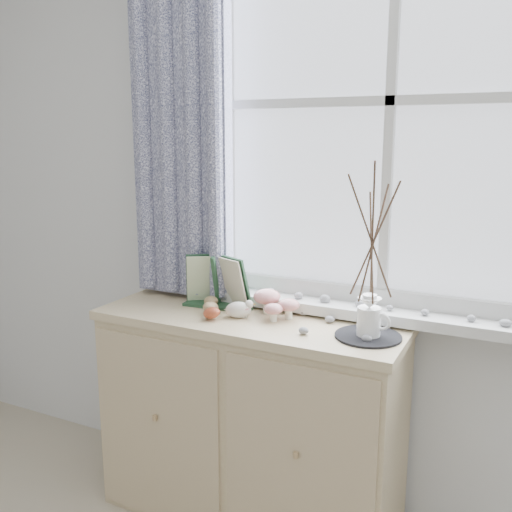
{
  "coord_description": "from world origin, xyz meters",
  "views": [
    {
      "loc": [
        0.8,
        -0.11,
        1.53
      ],
      "look_at": [
        -0.1,
        1.7,
        1.1
      ],
      "focal_mm": 40.0,
      "sensor_mm": 36.0,
      "label": 1
    }
  ],
  "objects_px": {
    "sideboard": "(250,418)",
    "twig_pitcher": "(372,236)",
    "botanical_book": "(214,282)",
    "toadstool_cluster": "(271,302)"
  },
  "relations": [
    {
      "from": "toadstool_cluster",
      "to": "twig_pitcher",
      "type": "height_order",
      "value": "twig_pitcher"
    },
    {
      "from": "twig_pitcher",
      "to": "sideboard",
      "type": "bearing_deg",
      "value": 179.84
    },
    {
      "from": "sideboard",
      "to": "twig_pitcher",
      "type": "bearing_deg",
      "value": -3.1
    },
    {
      "from": "botanical_book",
      "to": "twig_pitcher",
      "type": "xyz_separation_m",
      "value": [
        0.65,
        -0.06,
        0.24
      ]
    },
    {
      "from": "toadstool_cluster",
      "to": "twig_pitcher",
      "type": "bearing_deg",
      "value": -8.93
    },
    {
      "from": "sideboard",
      "to": "botanical_book",
      "type": "bearing_deg",
      "value": 169.59
    },
    {
      "from": "botanical_book",
      "to": "sideboard",
      "type": "bearing_deg",
      "value": -15.97
    },
    {
      "from": "sideboard",
      "to": "botanical_book",
      "type": "relative_size",
      "value": 3.82
    },
    {
      "from": "sideboard",
      "to": "twig_pitcher",
      "type": "distance_m",
      "value": 0.91
    },
    {
      "from": "toadstool_cluster",
      "to": "twig_pitcher",
      "type": "xyz_separation_m",
      "value": [
        0.39,
        -0.06,
        0.3
      ]
    }
  ]
}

